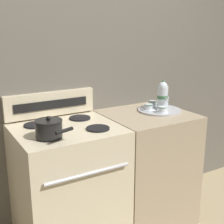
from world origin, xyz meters
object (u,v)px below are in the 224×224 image
at_px(serving_tray, 159,110).
at_px(saucepan, 49,128).
at_px(teapot, 163,96).
at_px(creamer_jug, 165,101).
at_px(stove, 69,188).
at_px(teacup_left, 149,107).
at_px(teacup_right, 152,104).
at_px(teacup_front, 162,110).

bearing_deg(serving_tray, saucepan, -170.67).
xyz_separation_m(serving_tray, teapot, (0.02, -0.01, 0.12)).
bearing_deg(creamer_jug, stove, -174.86).
xyz_separation_m(stove, teacup_left, (0.74, 0.04, 0.51)).
height_order(saucepan, teacup_right, saucepan).
distance_m(serving_tray, teapot, 0.13).
relative_size(stove, creamer_jug, 11.62).
distance_m(teacup_left, teacup_front, 0.13).
relative_size(stove, teacup_left, 9.23).
height_order(serving_tray, teapot, teapot).
height_order(teacup_front, creamer_jug, creamer_jug).
bearing_deg(creamer_jug, saucepan, -168.26).
distance_m(saucepan, serving_tray, 1.02).
bearing_deg(stove, teacup_left, 3.25).
xyz_separation_m(stove, teacup_front, (0.79, -0.08, 0.51)).
distance_m(teapot, teacup_right, 0.15).
bearing_deg(saucepan, teacup_front, 4.24).
xyz_separation_m(teapot, teacup_right, (-0.01, 0.11, -0.09)).
height_order(serving_tray, teacup_front, teacup_front).
height_order(serving_tray, teacup_left, teacup_left).
bearing_deg(stove, teacup_front, -5.55).
height_order(teacup_left, teacup_right, same).
height_order(teacup_left, teacup_front, same).
relative_size(serving_tray, teacup_left, 3.45).
height_order(teapot, creamer_jug, teapot).
xyz_separation_m(teapot, teacup_left, (-0.11, 0.04, -0.09)).
relative_size(teapot, teacup_front, 2.41).
bearing_deg(teacup_front, stove, 174.45).
height_order(saucepan, creamer_jug, saucepan).
xyz_separation_m(teapot, creamer_jug, (0.10, 0.08, -0.08)).
height_order(stove, teapot, teapot).
relative_size(saucepan, teacup_left, 2.47).
height_order(stove, teacup_left, teacup_left).
relative_size(teacup_left, teacup_right, 1.00).
bearing_deg(teapot, teacup_right, 96.33).
relative_size(serving_tray, teacup_right, 3.45).
bearing_deg(teacup_left, teacup_right, 38.08).
distance_m(teapot, teacup_left, 0.15).
relative_size(stove, teacup_front, 9.23).
bearing_deg(teapot, serving_tray, 140.91).
height_order(teapot, teacup_left, teapot).
distance_m(serving_tray, teacup_front, 0.11).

